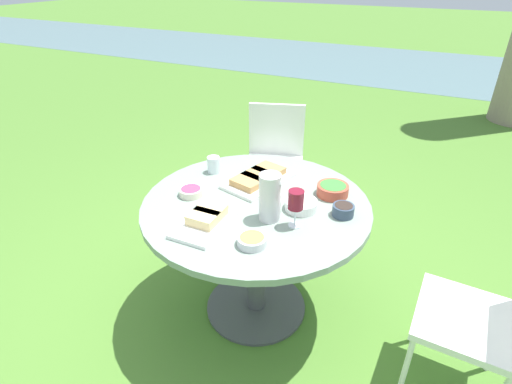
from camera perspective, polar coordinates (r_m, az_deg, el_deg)
ground_plane at (r=2.55m, az=0.00°, el=-16.00°), size 40.00×40.00×0.00m
river_strip at (r=9.01m, az=21.66°, el=16.25°), size 40.00×3.75×0.01m
dining_table at (r=2.16m, az=0.00°, el=-4.58°), size 1.19×1.19×0.75m
chair_near_left at (r=2.06m, az=30.57°, el=-14.87°), size 0.44×0.46×0.89m
chair_near_right at (r=3.18m, az=2.71°, el=5.57°), size 0.55×0.54×0.89m
water_pitcher at (r=1.89m, az=1.99°, el=-0.74°), size 0.11×0.11×0.24m
wine_glass at (r=1.83m, az=5.72°, el=-1.29°), size 0.07×0.07×0.19m
platter_bread_main at (r=2.26m, az=0.36°, el=2.00°), size 0.33×0.44×0.06m
platter_charcuterie at (r=1.91m, az=-7.22°, el=-3.92°), size 0.21×0.32×0.07m
bowl_fries at (r=1.77m, az=-0.58°, el=-6.90°), size 0.13×0.13×0.04m
bowl_salad at (r=2.17m, az=10.89°, el=0.38°), size 0.17×0.17×0.06m
bowl_olives at (r=2.00m, az=12.36°, el=-2.49°), size 0.11×0.11×0.06m
bowl_dip_red at (r=2.16m, az=-9.28°, el=0.10°), size 0.13×0.13×0.04m
bowl_dip_cream at (r=2.02m, az=6.46°, el=-1.76°), size 0.16×0.16×0.05m
cup_water_near at (r=2.37m, az=-6.07°, el=3.90°), size 0.07×0.07×0.10m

